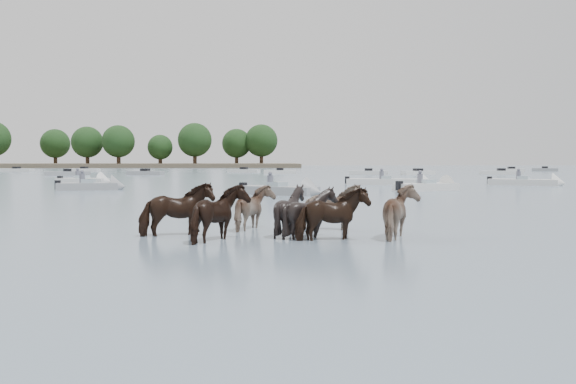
{
  "coord_description": "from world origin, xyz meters",
  "views": [
    {
      "loc": [
        -0.62,
        -16.05,
        2.0
      ],
      "look_at": [
        0.21,
        1.05,
        1.1
      ],
      "focal_mm": 38.43,
      "sensor_mm": 36.0,
      "label": 1
    }
  ],
  "objects": [
    {
      "name": "motorboat_b",
      "position": [
        1.09,
        18.88,
        0.23
      ],
      "size": [
        5.24,
        4.25,
        1.92
      ],
      "rotation": [
        0.0,
        0.0,
        -0.59
      ],
      "color": "gray",
      "rests_on": "ground"
    },
    {
      "name": "distant_flotilla",
      "position": [
        -2.95,
        74.69,
        0.26
      ],
      "size": [
        106.93,
        28.93,
        0.93
      ],
      "color": "gray",
      "rests_on": "ground"
    },
    {
      "name": "swimming_pony",
      "position": [
        2.16,
        18.93,
        0.1
      ],
      "size": [
        0.72,
        0.44,
        0.44
      ],
      "color": "black",
      "rests_on": "ground"
    },
    {
      "name": "motorboat_f",
      "position": [
        -14.45,
        35.46,
        0.23
      ],
      "size": [
        4.77,
        2.51,
        1.92
      ],
      "rotation": [
        0.0,
        0.0,
        -0.21
      ],
      "color": "silver",
      "rests_on": "ground"
    },
    {
      "name": "ground",
      "position": [
        0.0,
        0.0,
        0.0
      ],
      "size": [
        400.0,
        400.0,
        0.0
      ],
      "primitive_type": "plane",
      "color": "slate",
      "rests_on": "ground"
    },
    {
      "name": "motorboat_d",
      "position": [
        10.94,
        23.71,
        0.23
      ],
      "size": [
        4.93,
        3.28,
        1.92
      ],
      "rotation": [
        0.0,
        0.0,
        0.4
      ],
      "color": "silver",
      "rests_on": "ground"
    },
    {
      "name": "motorboat_e",
      "position": [
        20.86,
        30.93,
        0.23
      ],
      "size": [
        5.59,
        4.35,
        1.92
      ],
      "rotation": [
        0.0,
        0.0,
        -0.56
      ],
      "color": "silver",
      "rests_on": "ground"
    },
    {
      "name": "treeline",
      "position": [
        -66.24,
        148.96,
        6.71
      ],
      "size": [
        146.75,
        23.88,
        12.5
      ],
      "color": "#382619",
      "rests_on": "ground"
    },
    {
      "name": "motorboat_a",
      "position": [
        -11.19,
        25.4,
        0.23
      ],
      "size": [
        4.58,
        2.12,
        1.92
      ],
      "rotation": [
        0.0,
        0.0,
        0.12
      ],
      "color": "gray",
      "rests_on": "ground"
    },
    {
      "name": "pony_herd",
      "position": [
        0.19,
        0.0,
        0.58
      ],
      "size": [
        7.63,
        4.07,
        1.61
      ],
      "color": "black",
      "rests_on": "ground"
    },
    {
      "name": "motorboat_c",
      "position": [
        10.46,
        32.61,
        0.22
      ],
      "size": [
        6.95,
        3.15,
        1.92
      ],
      "rotation": [
        0.0,
        0.0,
        -0.24
      ],
      "color": "silver",
      "rests_on": "ground"
    }
  ]
}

